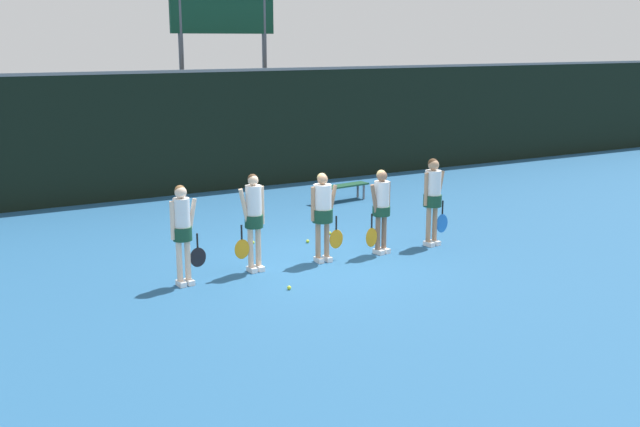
{
  "coord_description": "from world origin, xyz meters",
  "views": [
    {
      "loc": [
        -6.67,
        -11.9,
        4.12
      ],
      "look_at": [
        0.02,
        -0.03,
        0.95
      ],
      "focal_mm": 42.0,
      "sensor_mm": 36.0,
      "label": 1
    }
  ],
  "objects": [
    {
      "name": "tennis_ball_1",
      "position": [
        -1.22,
        -1.17,
        0.04
      ],
      "size": [
        0.07,
        0.07,
        0.07
      ],
      "primitive_type": "sphere",
      "color": "#CCE033",
      "rests_on": "ground_plane"
    },
    {
      "name": "ground_plane",
      "position": [
        0.0,
        0.0,
        0.0
      ],
      "size": [
        140.0,
        140.0,
        0.0
      ],
      "primitive_type": "plane",
      "color": "#235684"
    },
    {
      "name": "scoreboard",
      "position": [
        1.88,
        9.0,
        4.27
      ],
      "size": [
        3.19,
        0.15,
        5.54
      ],
      "color": "#515156",
      "rests_on": "ground_plane"
    },
    {
      "name": "tennis_ball_4",
      "position": [
        1.22,
        1.66,
        0.03
      ],
      "size": [
        0.07,
        0.07,
        0.07
      ],
      "primitive_type": "sphere",
      "color": "#CCE033",
      "rests_on": "ground_plane"
    },
    {
      "name": "player_3",
      "position": [
        1.37,
        -0.07,
        0.98
      ],
      "size": [
        0.61,
        0.35,
        1.67
      ],
      "rotation": [
        0.0,
        0.0,
        0.17
      ],
      "color": "#8C664C",
      "rests_on": "ground_plane"
    },
    {
      "name": "tennis_ball_0",
      "position": [
        2.8,
        1.86,
        0.03
      ],
      "size": [
        0.07,
        0.07,
        0.07
      ],
      "primitive_type": "sphere",
      "color": "#CCE033",
      "rests_on": "ground_plane"
    },
    {
      "name": "tennis_ball_3",
      "position": [
        0.48,
        1.3,
        0.04
      ],
      "size": [
        0.07,
        0.07,
        0.07
      ],
      "primitive_type": "sphere",
      "color": "#CCE033",
      "rests_on": "ground_plane"
    },
    {
      "name": "player_1",
      "position": [
        -1.29,
        0.08,
        1.05
      ],
      "size": [
        0.62,
        0.33,
        1.8
      ],
      "rotation": [
        0.0,
        0.0,
        0.07
      ],
      "color": "beige",
      "rests_on": "ground_plane"
    },
    {
      "name": "fence_windscreen",
      "position": [
        0.0,
        7.4,
        1.69
      ],
      "size": [
        60.0,
        0.08,
        3.35
      ],
      "color": "black",
      "rests_on": "ground_plane"
    },
    {
      "name": "player_0",
      "position": [
        -2.67,
        -0.05,
        1.02
      ],
      "size": [
        0.62,
        0.33,
        1.75
      ],
      "rotation": [
        0.0,
        0.0,
        0.1
      ],
      "color": "beige",
      "rests_on": "ground_plane"
    },
    {
      "name": "bench_courtside",
      "position": [
        3.19,
        4.48,
        0.37
      ],
      "size": [
        1.65,
        0.55,
        0.43
      ],
      "rotation": [
        0.0,
        0.0,
        0.12
      ],
      "color": "#19472D",
      "rests_on": "ground_plane"
    },
    {
      "name": "player_4",
      "position": [
        2.61,
        -0.1,
        1.07
      ],
      "size": [
        0.66,
        0.37,
        1.8
      ],
      "rotation": [
        0.0,
        0.0,
        0.13
      ],
      "color": "tan",
      "rests_on": "ground_plane"
    },
    {
      "name": "player_2",
      "position": [
        0.1,
        0.0,
        1.01
      ],
      "size": [
        0.68,
        0.39,
        1.7
      ],
      "rotation": [
        0.0,
        0.0,
        -0.03
      ],
      "color": "tan",
      "rests_on": "ground_plane"
    },
    {
      "name": "tennis_ball_2",
      "position": [
        -0.55,
        1.78,
        0.03
      ],
      "size": [
        0.07,
        0.07,
        0.07
      ],
      "primitive_type": "sphere",
      "color": "#CCE033",
      "rests_on": "ground_plane"
    }
  ]
}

